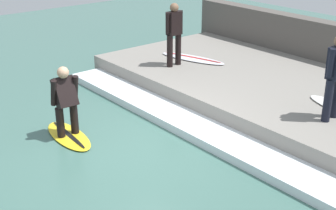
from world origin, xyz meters
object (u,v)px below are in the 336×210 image
(surfer_riding, at_px, (65,98))
(surfer_waiting_near, at_px, (174,31))
(surfboard_riding, at_px, (69,136))
(surfer_waiting_far, at_px, (336,73))
(surfboard_waiting_near, at_px, (193,58))

(surfer_riding, distance_m, surfer_waiting_near, 3.98)
(surfer_riding, bearing_deg, surfer_waiting_near, 16.59)
(surfboard_riding, xyz_separation_m, surfer_waiting_far, (3.91, -3.46, 1.41))
(surfboard_riding, bearing_deg, surfer_waiting_far, -41.50)
(surfer_waiting_near, bearing_deg, surfboard_waiting_near, 6.95)
(surfer_waiting_near, distance_m, surfboard_waiting_near, 1.17)
(surfer_waiting_far, bearing_deg, surfboard_waiting_near, 82.54)
(surfer_waiting_far, bearing_deg, surfer_riding, 138.50)
(surfer_waiting_far, bearing_deg, surfboard_riding, 138.50)
(surfer_waiting_near, xyz_separation_m, surfer_waiting_far, (0.14, -4.59, 0.02))
(surfer_riding, xyz_separation_m, surfboard_waiting_near, (4.53, 1.22, -0.34))
(surfboard_riding, xyz_separation_m, surfboard_waiting_near, (4.53, 1.22, 0.49))
(surfer_waiting_near, xyz_separation_m, surfboard_waiting_near, (0.75, 0.09, -0.90))
(surfer_waiting_near, bearing_deg, surfboard_riding, -163.41)
(surfboard_riding, distance_m, surfer_waiting_near, 4.18)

